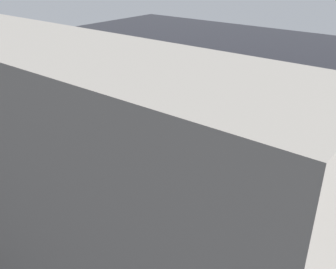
{
  "coord_description": "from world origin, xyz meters",
  "views": [
    {
      "loc": [
        -7.94,
        12.95,
        7.65
      ],
      "look_at": [
        0.95,
        1.94,
        0.9
      ],
      "focal_mm": 40.0,
      "sensor_mm": 36.0,
      "label": 1
    }
  ],
  "objects_px": {
    "fire_hydrant": "(105,134)",
    "pedestrian": "(91,124)",
    "moving_hatchback": "(229,133)",
    "sign_post": "(95,118)"
  },
  "relations": [
    {
      "from": "moving_hatchback",
      "to": "sign_post",
      "type": "height_order",
      "value": "sign_post"
    },
    {
      "from": "moving_hatchback",
      "to": "fire_hydrant",
      "type": "relative_size",
      "value": 5.28
    },
    {
      "from": "moving_hatchback",
      "to": "pedestrian",
      "type": "xyz_separation_m",
      "value": [
        5.77,
        2.56,
        -0.34
      ]
    },
    {
      "from": "fire_hydrant",
      "to": "sign_post",
      "type": "xyz_separation_m",
      "value": [
        -0.48,
        0.85,
        1.18
      ]
    },
    {
      "from": "fire_hydrant",
      "to": "sign_post",
      "type": "bearing_deg",
      "value": 119.44
    },
    {
      "from": "pedestrian",
      "to": "sign_post",
      "type": "height_order",
      "value": "sign_post"
    },
    {
      "from": "moving_hatchback",
      "to": "pedestrian",
      "type": "height_order",
      "value": "moving_hatchback"
    },
    {
      "from": "moving_hatchback",
      "to": "sign_post",
      "type": "xyz_separation_m",
      "value": [
        4.49,
        3.3,
        0.55
      ]
    },
    {
      "from": "fire_hydrant",
      "to": "pedestrian",
      "type": "height_order",
      "value": "pedestrian"
    },
    {
      "from": "fire_hydrant",
      "to": "pedestrian",
      "type": "bearing_deg",
      "value": 8.22
    }
  ]
}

